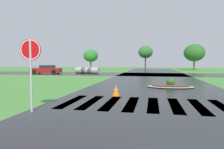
# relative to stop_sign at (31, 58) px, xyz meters

# --- Properties ---
(asphalt_roadway) EXTENTS (9.08, 80.00, 0.01)m
(asphalt_roadway) POSITION_rel_stop_sign_xyz_m (4.26, 7.24, -1.92)
(asphalt_roadway) COLOR #232628
(asphalt_roadway) RESTS_ON ground
(asphalt_cross_road) EXTENTS (90.00, 8.18, 0.01)m
(asphalt_cross_road) POSITION_rel_stop_sign_xyz_m (4.26, 22.49, -1.92)
(asphalt_cross_road) COLOR #232628
(asphalt_cross_road) RESTS_ON ground
(crosswalk_stripes) EXTENTS (7.65, 3.20, 0.01)m
(crosswalk_stripes) POSITION_rel_stop_sign_xyz_m (4.26, 2.14, -1.92)
(crosswalk_stripes) COLOR white
(crosswalk_stripes) RESTS_ON ground
(stop_sign) EXTENTS (0.76, 0.13, 2.59)m
(stop_sign) POSITION_rel_stop_sign_xyz_m (0.00, 0.00, 0.00)
(stop_sign) COLOR #B2B5BA
(stop_sign) RESTS_ON ground
(median_island) EXTENTS (3.18, 1.84, 0.68)m
(median_island) POSITION_rel_stop_sign_xyz_m (5.46, 8.21, -1.79)
(median_island) COLOR #9E9B93
(median_island) RESTS_ON ground
(car_silver_hatch) EXTENTS (4.45, 2.57, 1.27)m
(car_silver_hatch) POSITION_rel_stop_sign_xyz_m (-11.02, 21.16, -1.33)
(car_silver_hatch) COLOR maroon
(car_silver_hatch) RESTS_ON ground
(drainage_pipe_stack) EXTENTS (3.92, 1.76, 0.94)m
(drainage_pipe_stack) POSITION_rel_stop_sign_xyz_m (-5.24, 22.67, -1.46)
(drainage_pipe_stack) COLOR #9E9B93
(drainage_pipe_stack) RESTS_ON ground
(traffic_cone) EXTENTS (0.38, 0.38, 0.60)m
(traffic_cone) POSITION_rel_stop_sign_xyz_m (2.36, 3.93, -1.64)
(traffic_cone) COLOR orange
(traffic_cone) RESTS_ON ground
(background_treeline) EXTENTS (40.11, 5.68, 6.24)m
(background_treeline) POSITION_rel_stop_sign_xyz_m (13.22, 40.61, 1.91)
(background_treeline) COLOR #4C3823
(background_treeline) RESTS_ON ground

